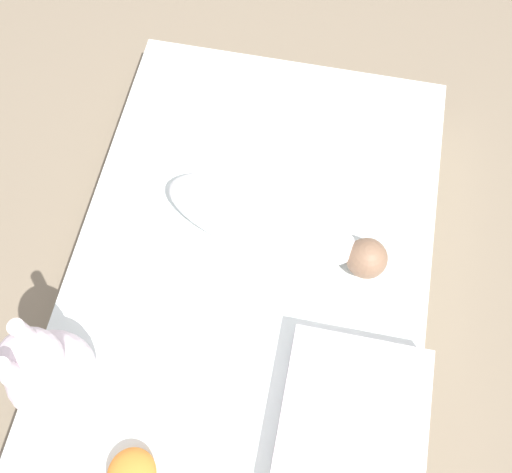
{
  "coord_description": "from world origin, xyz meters",
  "views": [
    {
      "loc": [
        0.57,
        0.13,
        1.58
      ],
      "look_at": [
        -0.05,
        0.0,
        0.21
      ],
      "focal_mm": 42.0,
      "sensor_mm": 36.0,
      "label": 1
    }
  ],
  "objects": [
    {
      "name": "pillow",
      "position": [
        0.36,
        0.3,
        0.2
      ],
      "size": [
        0.39,
        0.32,
        0.08
      ],
      "color": "white",
      "rests_on": "bed_mattress"
    },
    {
      "name": "swaddled_baby",
      "position": [
        -0.09,
        0.03,
        0.23
      ],
      "size": [
        0.28,
        0.59,
        0.13
      ],
      "rotation": [
        0.0,
        0.0,
        1.38
      ],
      "color": "white",
      "rests_on": "bed_mattress"
    },
    {
      "name": "bunny_plush",
      "position": [
        0.39,
        -0.37,
        0.3
      ],
      "size": [
        0.2,
        0.2,
        0.36
      ],
      "color": "silver",
      "rests_on": "bed_mattress"
    },
    {
      "name": "ground_plane",
      "position": [
        0.0,
        0.0,
        0.0
      ],
      "size": [
        12.0,
        12.0,
        0.0
      ],
      "primitive_type": "plane",
      "color": "#7A6B56"
    },
    {
      "name": "bed_mattress",
      "position": [
        0.0,
        0.0,
        0.08
      ],
      "size": [
        1.31,
        0.91,
        0.16
      ],
      "color": "white",
      "rests_on": "ground_plane"
    }
  ]
}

